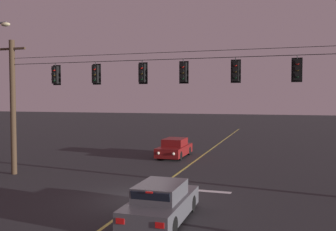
{
  "coord_description": "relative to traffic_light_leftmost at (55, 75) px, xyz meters",
  "views": [
    {
      "loc": [
        5.76,
        -14.82,
        4.42
      ],
      "look_at": [
        0.0,
        3.9,
        3.52
      ],
      "focal_mm": 39.25,
      "sensor_mm": 36.0,
      "label": 1
    }
  ],
  "objects": [
    {
      "name": "traffic_light_right_inner",
      "position": [
        7.34,
        0.0,
        0.0
      ],
      "size": [
        0.48,
        0.41,
        1.22
      ],
      "color": "black"
    },
    {
      "name": "car_oncoming_lead",
      "position": [
        4.33,
        8.92,
        -5.09
      ],
      "size": [
        1.8,
        4.42,
        1.39
      ],
      "color": "maroon",
      "rests_on": "ground"
    },
    {
      "name": "ground_plane",
      "position": [
        6.25,
        -2.88,
        -5.74
      ],
      "size": [
        180.0,
        180.0,
        0.0
      ],
      "primitive_type": "plane",
      "color": "#28282B"
    },
    {
      "name": "traffic_light_centre",
      "position": [
        5.16,
        0.0,
        0.0
      ],
      "size": [
        0.48,
        0.41,
        1.22
      ],
      "color": "black"
    },
    {
      "name": "traffic_light_left_inner",
      "position": [
        2.48,
        0.0,
        0.0
      ],
      "size": [
        0.48,
        0.41,
        1.22
      ],
      "color": "black"
    },
    {
      "name": "traffic_light_rightmost",
      "position": [
        9.92,
        0.0,
        0.0
      ],
      "size": [
        0.48,
        0.41,
        1.22
      ],
      "color": "black"
    },
    {
      "name": "lane_centre_stripe",
      "position": [
        6.25,
        6.02,
        -5.73
      ],
      "size": [
        0.14,
        60.0,
        0.01
      ],
      "primitive_type": "cube",
      "color": "#D1C64C",
      "rests_on": "ground"
    },
    {
      "name": "signal_span_assembly",
      "position": [
        6.25,
        0.02,
        -1.68
      ],
      "size": [
        20.06,
        0.32,
        7.79
      ],
      "color": "#423021",
      "rests_on": "ground"
    },
    {
      "name": "traffic_light_far_right",
      "position": [
        12.69,
        0.0,
        0.0
      ],
      "size": [
        0.48,
        0.41,
        1.22
      ],
      "color": "black"
    },
    {
      "name": "traffic_light_leftmost",
      "position": [
        0.0,
        0.0,
        0.0
      ],
      "size": [
        0.48,
        0.41,
        1.22
      ],
      "color": "black"
    },
    {
      "name": "stop_bar_paint",
      "position": [
        8.15,
        -0.58,
        -5.73
      ],
      "size": [
        3.4,
        0.36,
        0.01
      ],
      "primitive_type": "cube",
      "color": "silver",
      "rests_on": "ground"
    },
    {
      "name": "car_waiting_near_lane",
      "position": [
        7.92,
        -5.26,
        -5.09
      ],
      "size": [
        1.8,
        4.33,
        1.39
      ],
      "color": "#4C4C51",
      "rests_on": "ground"
    }
  ]
}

